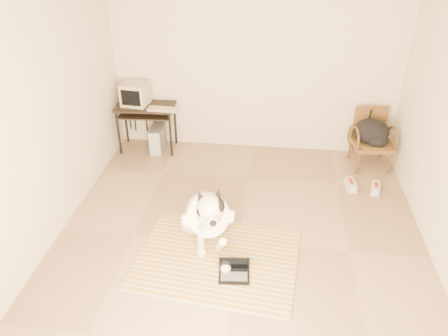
% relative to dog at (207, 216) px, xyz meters
% --- Properties ---
extents(floor, '(4.50, 4.50, 0.00)m').
position_rel_dog_xyz_m(floor, '(0.35, 0.00, -0.34)').
color(floor, '#927459').
rests_on(floor, ground).
extents(wall_back, '(4.50, 0.00, 4.50)m').
position_rel_dog_xyz_m(wall_back, '(0.35, 2.25, 1.01)').
color(wall_back, beige).
rests_on(wall_back, floor).
extents(wall_front, '(4.50, 0.00, 4.50)m').
position_rel_dog_xyz_m(wall_front, '(0.35, -2.25, 1.01)').
color(wall_front, beige).
rests_on(wall_front, floor).
extents(wall_left, '(0.00, 4.50, 4.50)m').
position_rel_dog_xyz_m(wall_left, '(-1.65, 0.00, 1.01)').
color(wall_left, beige).
rests_on(wall_left, floor).
extents(rug, '(1.74, 1.40, 0.02)m').
position_rel_dog_xyz_m(rug, '(0.14, -0.28, -0.33)').
color(rug, '#C47814').
rests_on(rug, floor).
extents(dog, '(0.63, 1.08, 0.84)m').
position_rel_dog_xyz_m(dog, '(0.00, 0.00, 0.00)').
color(dog, silver).
rests_on(dog, rug).
extents(laptop, '(0.32, 0.24, 0.21)m').
position_rel_dog_xyz_m(laptop, '(0.34, -0.49, -0.26)').
color(laptop, black).
rests_on(laptop, rug).
extents(computer_desk, '(0.84, 0.49, 0.69)m').
position_rel_dog_xyz_m(computer_desk, '(-1.19, 1.98, 0.26)').
color(computer_desk, black).
rests_on(computer_desk, floor).
extents(crt_monitor, '(0.39, 0.37, 0.32)m').
position_rel_dog_xyz_m(crt_monitor, '(-1.33, 2.03, 0.51)').
color(crt_monitor, '#B6A68E').
rests_on(crt_monitor, computer_desk).
extents(desk_keyboard, '(0.42, 0.17, 0.03)m').
position_rel_dog_xyz_m(desk_keyboard, '(-0.90, 1.87, 0.37)').
color(desk_keyboard, '#B6A68E').
rests_on(desk_keyboard, computer_desk).
extents(pc_tower, '(0.18, 0.41, 0.38)m').
position_rel_dog_xyz_m(pc_tower, '(-1.03, 1.95, -0.15)').
color(pc_tower, '#535355').
rests_on(pc_tower, floor).
extents(rattan_chair, '(0.58, 0.56, 0.79)m').
position_rel_dog_xyz_m(rattan_chair, '(1.99, 1.90, 0.06)').
color(rattan_chair, brown).
rests_on(rattan_chair, floor).
extents(backpack, '(0.47, 0.42, 0.35)m').
position_rel_dog_xyz_m(backpack, '(1.97, 1.83, 0.19)').
color(backpack, black).
rests_on(backpack, rattan_chair).
extents(sneaker_left, '(0.14, 0.29, 0.10)m').
position_rel_dog_xyz_m(sneaker_left, '(1.68, 1.24, -0.29)').
color(sneaker_left, white).
rests_on(sneaker_left, floor).
extents(sneaker_right, '(0.16, 0.28, 0.09)m').
position_rel_dog_xyz_m(sneaker_right, '(1.99, 1.20, -0.29)').
color(sneaker_right, white).
rests_on(sneaker_right, floor).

